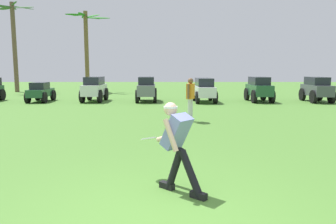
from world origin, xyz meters
name	(u,v)px	position (x,y,z in m)	size (l,w,h in m)	color
ground_plane	(160,222)	(0.00, 0.00, 0.00)	(80.00, 80.00, 0.00)	#4B7D30
frisbee_thrower	(177,142)	(0.23, 1.01, 0.79)	(0.79, 0.94, 1.40)	black
frisbee_in_flight	(149,138)	(-0.24, 1.69, 0.70)	(0.37, 0.37, 0.10)	white
teammate_near_sideline	(190,95)	(0.90, 7.75, 0.94)	(0.32, 0.48, 1.56)	silver
parked_car_slot_b	(40,92)	(-7.14, 14.62, 0.56)	(1.15, 2.23, 1.10)	#235133
parked_car_slot_c	(94,88)	(-4.12, 14.80, 0.74)	(1.22, 2.37, 1.40)	silver
parked_car_slot_d	(146,88)	(-1.14, 14.77, 0.74)	(1.25, 2.39, 1.40)	slate
parked_car_slot_e	(204,89)	(2.13, 14.43, 0.72)	(1.22, 2.43, 1.34)	silver
parked_car_slot_f	(259,89)	(5.26, 14.67, 0.74)	(1.20, 2.37, 1.40)	#235133
parked_car_slot_g	(317,89)	(8.47, 14.50, 0.74)	(1.22, 2.37, 1.40)	#474C51
palm_tree_far_left	(14,38)	(-11.91, 22.11, 4.21)	(3.36, 3.66, 6.92)	brown
palm_tree_left_of_centre	(87,43)	(-6.35, 22.48, 3.85)	(3.44, 3.12, 6.30)	brown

